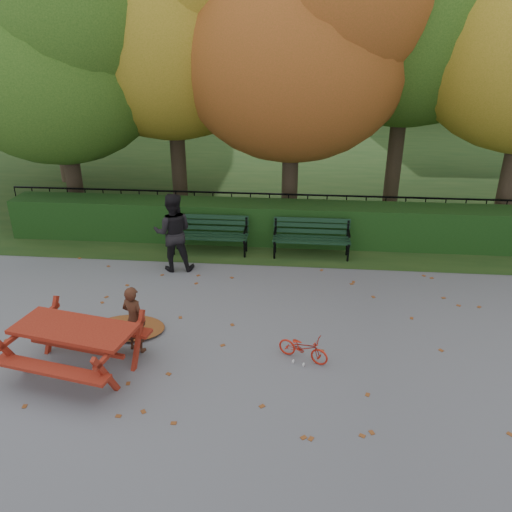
# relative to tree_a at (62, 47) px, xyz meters

# --- Properties ---
(ground) EXTENTS (90.00, 90.00, 0.00)m
(ground) POSITION_rel_tree_a_xyz_m (5.19, -5.58, -4.52)
(ground) COLOR slate
(ground) RESTS_ON ground
(grass_strip) EXTENTS (90.00, 90.00, 0.00)m
(grass_strip) POSITION_rel_tree_a_xyz_m (5.19, 8.42, -4.52)
(grass_strip) COLOR #193613
(grass_strip) RESTS_ON ground
(building_right) EXTENTS (9.00, 6.00, 12.00)m
(building_right) POSITION_rel_tree_a_xyz_m (13.19, 22.42, 1.48)
(building_right) COLOR #C0B198
(building_right) RESTS_ON ground
(hedge) EXTENTS (13.00, 0.90, 1.00)m
(hedge) POSITION_rel_tree_a_xyz_m (5.19, -1.08, -4.02)
(hedge) COLOR black
(hedge) RESTS_ON ground
(iron_fence) EXTENTS (14.00, 0.04, 1.02)m
(iron_fence) POSITION_rel_tree_a_xyz_m (5.19, -0.28, -3.98)
(iron_fence) COLOR black
(iron_fence) RESTS_ON ground
(tree_a) EXTENTS (5.88, 5.60, 7.48)m
(tree_a) POSITION_rel_tree_a_xyz_m (0.00, 0.00, 0.00)
(tree_a) COLOR #32211B
(tree_a) RESTS_ON ground
(tree_b) EXTENTS (6.72, 6.40, 8.79)m
(tree_b) POSITION_rel_tree_a_xyz_m (2.74, 1.17, 0.88)
(tree_b) COLOR #32211B
(tree_b) RESTS_ON ground
(tree_c) EXTENTS (6.30, 6.00, 8.00)m
(tree_c) POSITION_rel_tree_a_xyz_m (6.02, 0.38, 0.30)
(tree_c) COLOR #32211B
(tree_c) RESTS_ON ground
(tree_f) EXTENTS (6.93, 6.60, 9.19)m
(tree_f) POSITION_rel_tree_a_xyz_m (-1.94, 3.66, 1.17)
(tree_f) COLOR #32211B
(tree_f) RESTS_ON ground
(bench_left) EXTENTS (1.80, 0.57, 0.88)m
(bench_left) POSITION_rel_tree_a_xyz_m (3.89, -1.88, -4.00)
(bench_left) COLOR black
(bench_left) RESTS_ON ground
(bench_right) EXTENTS (1.80, 0.57, 0.88)m
(bench_right) POSITION_rel_tree_a_xyz_m (6.29, -1.88, -4.00)
(bench_right) COLOR black
(bench_right) RESTS_ON ground
(picnic_table) EXTENTS (2.10, 1.81, 0.90)m
(picnic_table) POSITION_rel_tree_a_xyz_m (2.66, -6.67, -3.91)
(picnic_table) COLOR maroon
(picnic_table) RESTS_ON ground
(leaf_pile) EXTENTS (1.53, 1.32, 0.09)m
(leaf_pile) POSITION_rel_tree_a_xyz_m (3.04, -5.47, -4.48)
(leaf_pile) COLOR brown
(leaf_pile) RESTS_ON ground
(leaf_scatter) EXTENTS (9.00, 5.70, 0.01)m
(leaf_scatter) POSITION_rel_tree_a_xyz_m (5.19, -5.28, -4.51)
(leaf_scatter) COLOR brown
(leaf_scatter) RESTS_ON ground
(child) EXTENTS (0.50, 0.41, 1.17)m
(child) POSITION_rel_tree_a_xyz_m (3.38, -6.05, -3.93)
(child) COLOR #412114
(child) RESTS_ON ground
(adult) EXTENTS (0.94, 0.78, 1.75)m
(adult) POSITION_rel_tree_a_xyz_m (3.27, -2.91, -3.64)
(adult) COLOR black
(adult) RESTS_ON ground
(bicycle) EXTENTS (0.90, 0.61, 0.45)m
(bicycle) POSITION_rel_tree_a_xyz_m (6.13, -6.07, -4.30)
(bicycle) COLOR red
(bicycle) RESTS_ON ground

